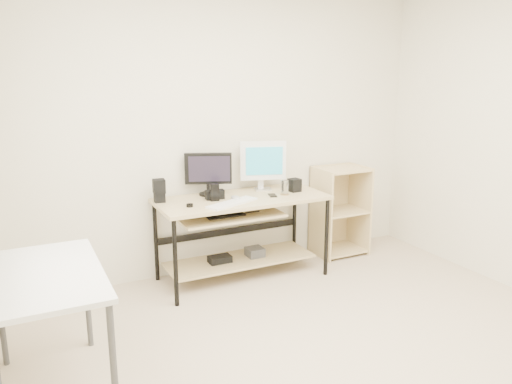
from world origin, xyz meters
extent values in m
cube|color=#C4B197|center=(0.00, 0.00, -0.01)|extent=(4.00, 4.00, 0.01)
cube|color=silver|center=(0.00, 2.00, 1.30)|extent=(4.00, 0.01, 2.60)
cube|color=tan|center=(0.00, 1.66, 0.73)|extent=(1.50, 0.65, 0.03)
cube|color=tan|center=(-0.15, 1.60, 0.62)|extent=(0.90, 0.49, 0.02)
cube|color=tan|center=(0.00, 1.71, 0.15)|extent=(1.35, 0.46, 0.02)
cube|color=black|center=(-0.20, 1.60, 0.64)|extent=(0.33, 0.22, 0.01)
cylinder|color=black|center=(0.05, 1.55, 0.64)|extent=(0.14, 0.01, 0.01)
cube|color=#3F3F41|center=(0.15, 1.71, 0.20)|extent=(0.15, 0.15, 0.08)
cube|color=black|center=(-0.20, 1.71, 0.19)|extent=(0.20, 0.12, 0.06)
cylinder|color=black|center=(-0.71, 1.37, 0.36)|extent=(0.04, 0.04, 0.72)
cylinder|color=black|center=(-0.71, 1.94, 0.36)|extent=(0.04, 0.04, 0.72)
cylinder|color=black|center=(0.71, 1.37, 0.36)|extent=(0.04, 0.04, 0.72)
cylinder|color=black|center=(0.71, 1.94, 0.36)|extent=(0.04, 0.04, 0.72)
cube|color=white|center=(-1.68, 0.60, 0.73)|extent=(0.60, 1.00, 0.03)
cylinder|color=#3F3F41|center=(-1.94, 1.06, 0.36)|extent=(0.04, 0.04, 0.72)
cylinder|color=#3F3F41|center=(-1.42, 0.14, 0.36)|extent=(0.04, 0.04, 0.72)
cylinder|color=#3F3F41|center=(-1.42, 1.06, 0.36)|extent=(0.04, 0.04, 0.72)
cube|color=#D8C087|center=(0.91, 1.78, 0.45)|extent=(0.02, 0.40, 0.90)
cube|color=#D8C087|center=(1.39, 1.78, 0.45)|extent=(0.02, 0.40, 0.90)
cube|color=#D8C087|center=(1.15, 1.97, 0.45)|extent=(0.50, 0.02, 0.90)
cube|color=#D8C087|center=(1.15, 1.78, 0.04)|extent=(0.46, 0.38, 0.02)
cube|color=#D8C087|center=(1.15, 1.78, 0.45)|extent=(0.46, 0.38, 0.02)
cube|color=#D8C087|center=(1.15, 1.78, 0.88)|extent=(0.46, 0.38, 0.02)
cylinder|color=black|center=(-0.23, 1.86, 0.76)|extent=(0.17, 0.17, 0.02)
cylinder|color=black|center=(-0.23, 1.86, 0.81)|extent=(0.04, 0.04, 0.09)
cube|color=black|center=(-0.23, 1.86, 0.99)|extent=(0.40, 0.20, 0.28)
cube|color=black|center=(-0.23, 1.84, 0.99)|extent=(0.33, 0.14, 0.22)
cube|color=silver|center=(0.30, 1.83, 0.76)|extent=(0.15, 0.14, 0.01)
cylinder|color=silver|center=(0.30, 1.83, 0.81)|extent=(0.04, 0.04, 0.09)
cube|color=white|center=(0.30, 1.83, 1.03)|extent=(0.42, 0.16, 0.36)
cube|color=teal|center=(0.30, 1.81, 1.03)|extent=(0.35, 0.11, 0.29)
cube|color=white|center=(-0.17, 1.48, 0.76)|extent=(0.51, 0.32, 0.02)
ellipsoid|color=#A8A8AD|center=(-0.09, 1.59, 0.77)|extent=(0.08, 0.12, 0.04)
cube|color=black|center=(-0.24, 1.70, 0.79)|extent=(0.17, 0.09, 0.08)
cube|color=black|center=(-0.69, 1.82, 0.79)|extent=(0.10, 0.10, 0.08)
cube|color=black|center=(-0.69, 1.82, 0.89)|extent=(0.11, 0.11, 0.12)
cube|color=black|center=(0.53, 1.65, 0.81)|extent=(0.11, 0.11, 0.12)
cube|color=black|center=(-0.26, 1.65, 0.82)|extent=(0.08, 0.06, 0.15)
cylinder|color=black|center=(-0.51, 1.56, 0.76)|extent=(0.06, 0.06, 0.02)
cube|color=black|center=(0.26, 1.58, 0.75)|extent=(0.09, 0.13, 0.01)
cylinder|color=olive|center=(0.39, 1.58, 0.75)|extent=(0.09, 0.09, 0.01)
cylinder|color=white|center=(0.39, 1.58, 0.82)|extent=(0.07, 0.07, 0.13)
camera|label=1|loc=(-1.77, -2.20, 1.82)|focal=35.00mm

